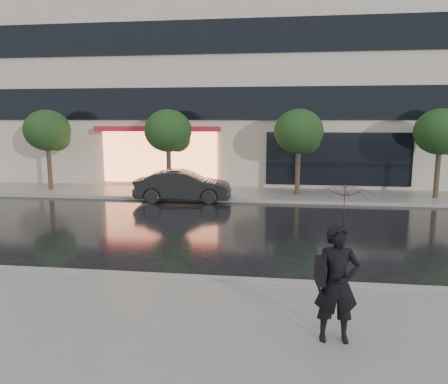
# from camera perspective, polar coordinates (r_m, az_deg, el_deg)

# --- Properties ---
(ground) EXTENTS (120.00, 120.00, 0.00)m
(ground) POSITION_cam_1_polar(r_m,az_deg,el_deg) (10.79, -5.20, -9.66)
(ground) COLOR black
(ground) RESTS_ON ground
(sidewalk_near) EXTENTS (60.00, 4.50, 0.12)m
(sidewalk_near) POSITION_cam_1_polar(r_m,az_deg,el_deg) (7.88, -10.68, -16.85)
(sidewalk_near) COLOR slate
(sidewalk_near) RESTS_ON ground
(sidewalk_far) EXTENTS (60.00, 3.50, 0.12)m
(sidewalk_far) POSITION_cam_1_polar(r_m,az_deg,el_deg) (20.61, 1.12, -0.20)
(sidewalk_far) COLOR slate
(sidewalk_far) RESTS_ON ground
(curb_near) EXTENTS (60.00, 0.25, 0.14)m
(curb_near) POSITION_cam_1_polar(r_m,az_deg,el_deg) (9.85, -6.51, -11.15)
(curb_near) COLOR gray
(curb_near) RESTS_ON ground
(curb_far) EXTENTS (60.00, 0.25, 0.14)m
(curb_far) POSITION_cam_1_polar(r_m,az_deg,el_deg) (18.90, 0.52, -1.06)
(curb_far) COLOR gray
(curb_far) RESTS_ON ground
(office_building) EXTENTS (30.00, 12.76, 18.00)m
(office_building) POSITION_cam_1_polar(r_m,az_deg,el_deg) (28.53, 3.07, 20.54)
(office_building) COLOR #BBAE9E
(office_building) RESTS_ON ground
(tree_far_west) EXTENTS (2.20, 2.20, 3.99)m
(tree_far_west) POSITION_cam_1_polar(r_m,az_deg,el_deg) (22.92, -21.92, 7.29)
(tree_far_west) COLOR #33261C
(tree_far_west) RESTS_ON ground
(tree_mid_west) EXTENTS (2.20, 2.20, 3.99)m
(tree_mid_west) POSITION_cam_1_polar(r_m,az_deg,el_deg) (20.65, -7.13, 7.73)
(tree_mid_west) COLOR #33261C
(tree_mid_west) RESTS_ON ground
(tree_mid_east) EXTENTS (2.20, 2.20, 3.99)m
(tree_mid_east) POSITION_cam_1_polar(r_m,az_deg,el_deg) (19.98, 9.90, 7.61)
(tree_mid_east) COLOR #33261C
(tree_mid_east) RESTS_ON ground
(tree_far_east) EXTENTS (2.20, 2.20, 3.99)m
(tree_far_east) POSITION_cam_1_polar(r_m,az_deg,el_deg) (21.08, 26.54, 6.85)
(tree_far_east) COLOR #33261C
(tree_far_east) RESTS_ON ground
(parked_car) EXTENTS (4.23, 1.76, 1.36)m
(parked_car) POSITION_cam_1_polar(r_m,az_deg,el_deg) (18.93, -5.35, 0.79)
(parked_car) COLOR black
(parked_car) RESTS_ON ground
(pedestrian_with_umbrella) EXTENTS (0.94, 0.96, 2.47)m
(pedestrian_with_umbrella) POSITION_cam_1_polar(r_m,az_deg,el_deg) (6.85, 14.98, -6.81)
(pedestrian_with_umbrella) COLOR black
(pedestrian_with_umbrella) RESTS_ON sidewalk_near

